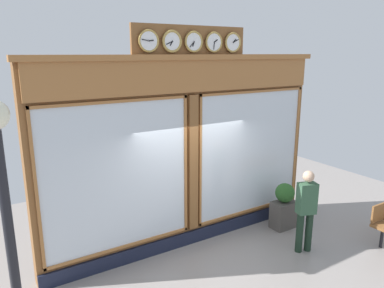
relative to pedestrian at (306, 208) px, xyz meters
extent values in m
cube|color=brown|center=(1.71, -1.63, 0.95)|extent=(6.09, 0.30, 3.75)
cube|color=#191E33|center=(1.71, -1.46, -0.79)|extent=(6.09, 0.08, 0.28)
cube|color=#A56936|center=(1.71, -1.44, 2.52)|extent=(5.97, 0.08, 0.59)
cube|color=#A56936|center=(1.71, -1.46, 2.87)|extent=(6.21, 0.20, 0.10)
cube|color=silver|center=(0.16, -1.47, 0.80)|extent=(2.70, 0.02, 2.66)
cube|color=#A56936|center=(0.16, -1.45, 2.15)|extent=(2.80, 0.04, 0.05)
cube|color=#A56936|center=(0.16, -1.45, -0.56)|extent=(2.80, 0.04, 0.05)
cube|color=#A56936|center=(-1.21, -1.45, 0.80)|extent=(0.05, 0.04, 2.76)
cube|color=#A56936|center=(1.53, -1.45, 0.80)|extent=(0.05, 0.04, 2.76)
cube|color=silver|center=(3.26, -1.47, 0.80)|extent=(2.70, 0.02, 2.66)
cube|color=#A56936|center=(3.26, -1.45, 2.15)|extent=(2.80, 0.04, 0.05)
cube|color=#A56936|center=(3.26, -1.45, -0.56)|extent=(2.80, 0.04, 0.05)
cube|color=#A56936|center=(4.63, -1.45, 0.80)|extent=(0.05, 0.04, 2.76)
cube|color=#A56936|center=(1.88, -1.45, 0.80)|extent=(0.05, 0.04, 2.76)
cube|color=brown|center=(1.71, -1.45, 0.80)|extent=(0.20, 0.10, 2.76)
cube|color=brown|center=(1.71, -1.50, 3.15)|extent=(2.41, 0.06, 0.59)
cylinder|color=white|center=(0.80, -1.42, 3.15)|extent=(0.32, 0.02, 0.32)
torus|color=#B79347|center=(0.80, -1.42, 3.15)|extent=(0.39, 0.04, 0.39)
cube|color=black|center=(0.77, -1.41, 3.18)|extent=(0.07, 0.01, 0.07)
cube|color=black|center=(0.74, -1.41, 3.17)|extent=(0.13, 0.01, 0.07)
sphere|color=black|center=(0.80, -1.40, 3.15)|extent=(0.02, 0.02, 0.02)
cylinder|color=white|center=(1.25, -1.42, 3.15)|extent=(0.32, 0.02, 0.32)
torus|color=#B79347|center=(1.25, -1.42, 3.15)|extent=(0.39, 0.04, 0.39)
cube|color=black|center=(1.22, -1.41, 3.17)|extent=(0.08, 0.01, 0.06)
cube|color=black|center=(1.26, -1.41, 3.08)|extent=(0.02, 0.01, 0.14)
sphere|color=black|center=(1.25, -1.40, 3.15)|extent=(0.02, 0.02, 0.02)
cylinder|color=white|center=(1.71, -1.42, 3.15)|extent=(0.32, 0.02, 0.32)
torus|color=#B79347|center=(1.71, -1.42, 3.15)|extent=(0.39, 0.04, 0.39)
cube|color=black|center=(1.72, -1.41, 3.10)|extent=(0.05, 0.01, 0.09)
cube|color=black|center=(1.76, -1.41, 3.10)|extent=(0.10, 0.01, 0.11)
sphere|color=black|center=(1.71, -1.40, 3.15)|extent=(0.02, 0.02, 0.02)
cylinder|color=white|center=(2.16, -1.42, 3.15)|extent=(0.32, 0.02, 0.32)
torus|color=#B79347|center=(2.16, -1.42, 3.15)|extent=(0.40, 0.05, 0.40)
cube|color=black|center=(2.19, -1.41, 3.11)|extent=(0.06, 0.01, 0.08)
cube|color=black|center=(2.22, -1.41, 3.12)|extent=(0.13, 0.01, 0.07)
sphere|color=black|center=(2.16, -1.40, 3.15)|extent=(0.02, 0.02, 0.02)
cylinder|color=white|center=(2.62, -1.42, 3.15)|extent=(0.32, 0.02, 0.32)
torus|color=#B79347|center=(2.62, -1.42, 3.15)|extent=(0.39, 0.04, 0.39)
cube|color=black|center=(2.57, -1.41, 3.15)|extent=(0.09, 0.01, 0.03)
cube|color=black|center=(2.68, -1.41, 3.16)|extent=(0.14, 0.01, 0.04)
sphere|color=black|center=(2.62, -1.40, 3.15)|extent=(0.02, 0.02, 0.02)
cylinder|color=#1C2F21|center=(0.09, -0.03, -0.52)|extent=(0.14, 0.14, 0.82)
cylinder|color=#1C2F21|center=(-0.09, 0.03, -0.52)|extent=(0.14, 0.14, 0.82)
cube|color=#33563D|center=(0.00, 0.00, 0.20)|extent=(0.41, 0.33, 0.62)
sphere|color=tan|center=(0.00, 0.00, 0.65)|extent=(0.22, 0.22, 0.22)
cylinder|color=black|center=(5.21, 0.70, 0.66)|extent=(0.10, 0.10, 3.19)
cube|color=#4C4742|center=(-0.42, -0.95, -0.62)|extent=(0.56, 0.36, 0.62)
sphere|color=#285623|center=(-0.42, -0.95, -0.09)|extent=(0.43, 0.43, 0.43)
cylinder|color=black|center=(-1.46, 0.76, -0.71)|extent=(0.06, 0.06, 0.45)
camera|label=1|loc=(5.44, 4.46, 2.95)|focal=34.37mm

